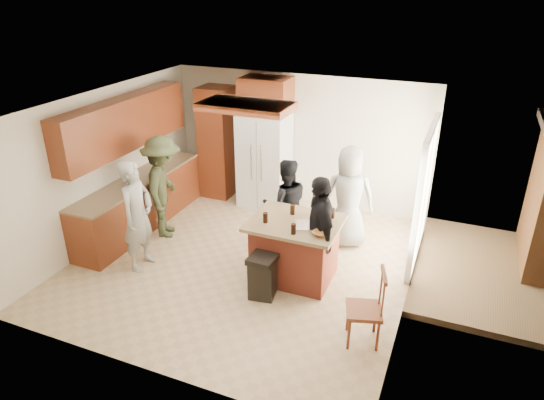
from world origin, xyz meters
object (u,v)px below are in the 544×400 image
at_px(trash_bin, 263,276).
at_px(spindle_chair, 366,310).
at_px(person_counter, 164,187).
at_px(person_front_left, 138,216).
at_px(person_behind_right, 348,197).
at_px(refrigerator, 265,160).
at_px(person_behind_left, 286,205).
at_px(person_side_right, 319,232).
at_px(kitchen_island, 295,249).

height_order(trash_bin, spindle_chair, spindle_chair).
bearing_deg(person_counter, spindle_chair, -134.01).
xyz_separation_m(person_front_left, person_behind_right, (2.73, 1.86, -0.01)).
distance_m(refrigerator, trash_bin, 3.10).
height_order(person_behind_left, person_counter, person_counter).
relative_size(person_front_left, person_side_right, 1.02).
relative_size(person_front_left, kitchen_island, 1.34).
bearing_deg(person_counter, kitchen_island, -122.93).
bearing_deg(person_counter, refrigerator, -54.50).
relative_size(person_behind_right, person_counter, 0.96).
height_order(person_behind_right, trash_bin, person_behind_right).
height_order(person_side_right, spindle_chair, person_side_right).
bearing_deg(kitchen_island, person_counter, 170.61).
bearing_deg(trash_bin, person_behind_right, 69.26).
xyz_separation_m(person_counter, spindle_chair, (3.76, -1.40, -0.43)).
bearing_deg(person_side_right, trash_bin, -76.16).
xyz_separation_m(person_side_right, kitchen_island, (-0.36, 0.01, -0.36)).
bearing_deg(person_front_left, person_counter, 9.58).
height_order(person_side_right, person_counter, person_counter).
relative_size(person_counter, trash_bin, 2.80).
xyz_separation_m(person_front_left, spindle_chair, (3.54, -0.39, -0.40)).
distance_m(person_behind_left, person_counter, 2.09).
distance_m(kitchen_island, trash_bin, 0.68).
relative_size(person_front_left, person_behind_left, 1.12).
bearing_deg(spindle_chair, person_side_right, 132.65).
distance_m(person_front_left, person_counter, 1.04).
bearing_deg(person_behind_right, kitchen_island, 53.75).
bearing_deg(spindle_chair, person_behind_right, 109.77).
distance_m(person_behind_left, person_side_right, 1.12).
distance_m(person_behind_left, kitchen_island, 0.94).
bearing_deg(person_counter, trash_bin, -138.03).
bearing_deg(person_side_right, person_counter, -129.09).
bearing_deg(person_side_right, person_behind_left, -164.97).
height_order(person_front_left, person_behind_left, person_front_left).
bearing_deg(refrigerator, spindle_chair, -49.92).
xyz_separation_m(trash_bin, spindle_chair, (1.52, -0.38, 0.13)).
relative_size(person_side_right, person_counter, 0.95).
distance_m(person_counter, kitchen_island, 2.56).
distance_m(person_front_left, spindle_chair, 3.58).
height_order(person_behind_right, refrigerator, refrigerator).
bearing_deg(kitchen_island, person_front_left, -165.13).
bearing_deg(refrigerator, person_side_right, -51.13).
bearing_deg(person_behind_right, person_front_left, 18.02).
bearing_deg(person_behind_left, refrigerator, -86.32).
xyz_separation_m(person_side_right, spindle_chair, (0.90, -0.98, -0.38)).
relative_size(kitchen_island, trash_bin, 2.03).
distance_m(person_counter, refrigerator, 2.08).
xyz_separation_m(refrigerator, trash_bin, (1.17, -2.81, -0.58)).
bearing_deg(person_front_left, spindle_chair, -98.95).
bearing_deg(person_front_left, refrigerator, -19.60).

